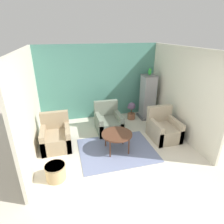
% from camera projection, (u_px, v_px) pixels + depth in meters
% --- Properties ---
extents(ground_plane, '(20.00, 20.00, 0.00)m').
position_uv_depth(ground_plane, '(133.00, 183.00, 3.74)').
color(ground_plane, beige).
rests_on(ground_plane, ground).
extents(wall_back_accent, '(4.03, 0.06, 2.44)m').
position_uv_depth(wall_back_accent, '(99.00, 82.00, 6.23)').
color(wall_back_accent, '#4C897A').
rests_on(wall_back_accent, ground_plane).
extents(wall_left, '(0.06, 3.33, 2.44)m').
position_uv_depth(wall_left, '(28.00, 106.00, 4.26)').
color(wall_left, beige).
rests_on(wall_left, ground_plane).
extents(wall_right, '(0.06, 3.33, 2.44)m').
position_uv_depth(wall_right, '(181.00, 93.00, 5.20)').
color(wall_right, beige).
rests_on(wall_right, ground_plane).
extents(area_rug, '(1.87, 1.50, 0.01)m').
position_uv_depth(area_rug, '(117.00, 150.00, 4.78)').
color(area_rug, slate).
rests_on(area_rug, ground_plane).
extents(coffee_table, '(0.76, 0.76, 0.49)m').
position_uv_depth(coffee_table, '(117.00, 135.00, 4.60)').
color(coffee_table, '#512D1E').
rests_on(coffee_table, ground_plane).
extents(armchair_left, '(0.72, 0.83, 0.86)m').
position_uv_depth(armchair_left, '(56.00, 137.00, 4.84)').
color(armchair_left, '#9E896B').
rests_on(armchair_left, ground_plane).
extents(armchair_right, '(0.72, 0.83, 0.86)m').
position_uv_depth(armchair_right, '(163.00, 129.00, 5.23)').
color(armchair_right, tan).
rests_on(armchair_right, ground_plane).
extents(armchair_middle, '(0.72, 0.83, 0.86)m').
position_uv_depth(armchair_middle, '(108.00, 122.00, 5.62)').
color(armchair_middle, slate).
rests_on(armchair_middle, ground_plane).
extents(birdcage, '(0.56, 0.56, 1.49)m').
position_uv_depth(birdcage, '(148.00, 97.00, 6.35)').
color(birdcage, slate).
rests_on(birdcage, ground_plane).
extents(parrot, '(0.10, 0.19, 0.23)m').
position_uv_depth(parrot, '(150.00, 72.00, 6.00)').
color(parrot, green).
rests_on(parrot, birdcage).
extents(potted_plant, '(0.27, 0.26, 0.59)m').
position_uv_depth(potted_plant, '(131.00, 110.00, 6.37)').
color(potted_plant, brown).
rests_on(potted_plant, ground_plane).
extents(wicker_basket, '(0.42, 0.42, 0.33)m').
position_uv_depth(wicker_basket, '(56.00, 172.00, 3.79)').
color(wicker_basket, tan).
rests_on(wicker_basket, ground_plane).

